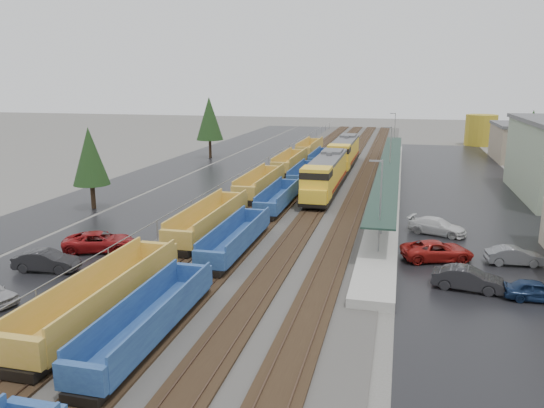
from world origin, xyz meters
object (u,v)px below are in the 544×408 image
(well_string_blue, at_px, (261,216))
(parked_car_east_e, at_px, (514,256))
(parked_car_east_a, at_px, (468,279))
(storage_tank, at_px, (481,130))
(locomotive_trail, at_px, (344,153))
(well_string_yellow, at_px, (239,200))
(parked_car_west_c, at_px, (100,242))
(parked_car_east_c, at_px, (437,226))
(locomotive_lead, at_px, (326,175))
(parked_car_east_d, at_px, (536,291))
(parked_car_east_b, at_px, (437,251))
(parked_car_west_b, at_px, (46,261))

(well_string_blue, height_order, parked_car_east_e, well_string_blue)
(parked_car_east_a, bearing_deg, storage_tank, 1.23)
(locomotive_trail, relative_size, well_string_yellow, 0.20)
(parked_car_west_c, xyz_separation_m, parked_car_east_c, (27.55, 11.76, -0.05))
(well_string_blue, distance_m, parked_car_east_c, 16.51)
(locomotive_lead, distance_m, parked_car_east_d, 33.85)
(parked_car_east_a, height_order, parked_car_east_e, parked_car_east_a)
(well_string_yellow, distance_m, parked_car_east_e, 28.23)
(storage_tank, distance_m, parked_car_east_b, 81.96)
(parked_car_west_b, bearing_deg, well_string_yellow, -28.34)
(parked_car_west_b, bearing_deg, parked_car_east_d, -92.19)
(locomotive_lead, distance_m, parked_car_west_c, 30.40)
(storage_tank, height_order, parked_car_east_c, storage_tank)
(locomotive_trail, height_order, parked_car_east_c, locomotive_trail)
(well_string_yellow, height_order, parked_car_east_b, well_string_yellow)
(well_string_blue, bearing_deg, well_string_yellow, 124.79)
(well_string_blue, distance_m, parked_car_east_d, 25.26)
(parked_car_west_b, height_order, parked_car_east_b, parked_car_west_b)
(well_string_blue, relative_size, parked_car_east_b, 16.52)
(well_string_blue, xyz_separation_m, parked_car_west_c, (-11.11, -10.35, -0.30))
(storage_tank, distance_m, parked_car_east_a, 87.48)
(locomotive_lead, xyz_separation_m, parked_car_east_c, (12.44, -14.56, -1.77))
(well_string_yellow, xyz_separation_m, parked_car_west_c, (-7.11, -16.11, -0.42))
(locomotive_trail, xyz_separation_m, parked_car_east_d, (17.79, -49.74, -1.86))
(well_string_yellow, height_order, parked_car_west_c, well_string_yellow)
(parked_car_west_c, height_order, parked_car_east_d, parked_car_west_c)
(well_string_blue, relative_size, parked_car_east_c, 17.49)
(locomotive_lead, bearing_deg, parked_car_west_c, -119.85)
(parked_car_east_b, relative_size, parked_car_east_c, 1.06)
(locomotive_lead, height_order, well_string_blue, locomotive_lead)
(well_string_yellow, xyz_separation_m, parked_car_east_c, (20.44, -4.35, -0.47))
(locomotive_trail, bearing_deg, parked_car_east_e, -67.44)
(parked_car_east_a, distance_m, parked_car_east_b, 6.06)
(well_string_yellow, xyz_separation_m, parked_car_west_b, (-8.40, -21.29, -0.45))
(parked_car_west_b, xyz_separation_m, parked_car_east_b, (28.43, 9.44, -0.01))
(parked_car_west_c, height_order, parked_car_east_b, parked_car_west_c)
(locomotive_trail, bearing_deg, parked_car_east_d, -70.32)
(parked_car_west_b, bearing_deg, parked_car_west_c, -20.81)
(storage_tank, xyz_separation_m, parked_car_east_d, (-7.62, -87.50, -2.64))
(well_string_yellow, bearing_deg, storage_tank, 64.16)
(locomotive_trail, relative_size, parked_car_west_c, 3.61)
(locomotive_lead, bearing_deg, parked_car_east_c, -49.48)
(well_string_yellow, bearing_deg, parked_car_east_e, -24.11)
(parked_car_west_c, distance_m, parked_car_east_c, 29.96)
(locomotive_lead, xyz_separation_m, well_string_blue, (-4.00, -15.97, -1.42))
(parked_car_east_d, bearing_deg, parked_car_east_b, 39.70)
(locomotive_lead, distance_m, parked_car_east_a, 31.13)
(parked_car_east_b, distance_m, parked_car_east_d, 8.81)
(parked_car_west_c, bearing_deg, parked_car_east_b, -101.07)
(parked_car_west_b, distance_m, parked_car_east_b, 29.96)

